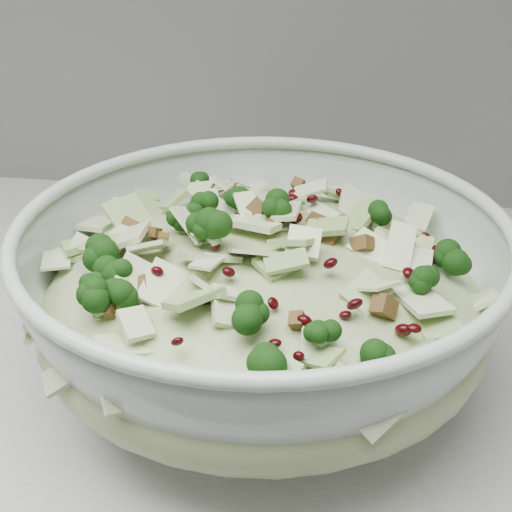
{
  "coord_description": "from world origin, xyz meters",
  "views": [
    {
      "loc": [
        -0.6,
        1.15,
        1.26
      ],
      "look_at": [
        -0.67,
        1.62,
        1.0
      ],
      "focal_mm": 50.0,
      "sensor_mm": 36.0,
      "label": 1
    }
  ],
  "objects": [
    {
      "name": "salad",
      "position": [
        -0.67,
        1.6,
        1.0
      ],
      "size": [
        0.34,
        0.34,
        0.14
      ],
      "rotation": [
        0.0,
        0.0,
        0.02
      ],
      "color": "#A0AF78",
      "rests_on": "mixing_bowl"
    },
    {
      "name": "mixing_bowl",
      "position": [
        -0.67,
        1.6,
        0.97
      ],
      "size": [
        0.45,
        0.45,
        0.14
      ],
      "rotation": [
        0.0,
        0.0,
        -0.31
      ],
      "color": "#ADBEB2",
      "rests_on": "counter"
    }
  ]
}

